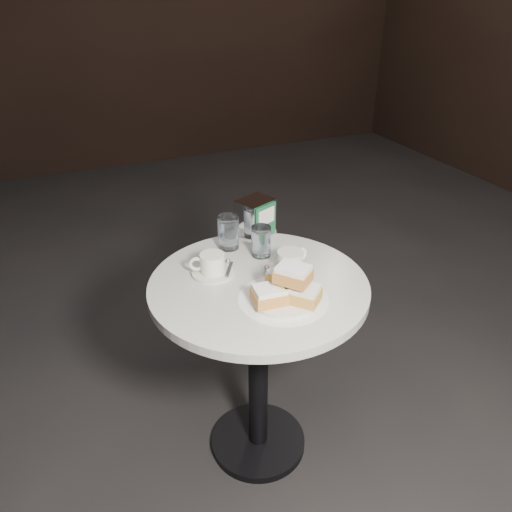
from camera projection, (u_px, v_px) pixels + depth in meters
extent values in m
plane|color=black|center=(258.00, 443.00, 1.95)|extent=(7.00, 7.00, 0.00)
cylinder|color=black|center=(258.00, 440.00, 1.94)|extent=(0.36, 0.36, 0.03)
cylinder|color=black|center=(258.00, 373.00, 1.77)|extent=(0.07, 0.07, 0.70)
cylinder|color=silver|center=(259.00, 286.00, 1.59)|extent=(0.70, 0.70, 0.03)
cylinder|color=white|center=(283.00, 299.00, 1.50)|extent=(0.36, 0.36, 0.00)
cylinder|color=silver|center=(285.00, 299.00, 1.48)|extent=(0.26, 0.26, 0.01)
cube|color=#D68B41|center=(270.00, 297.00, 1.45)|extent=(0.10, 0.09, 0.04)
cube|color=white|center=(270.00, 289.00, 1.44)|extent=(0.10, 0.08, 0.01)
cube|color=gold|center=(303.00, 296.00, 1.46)|extent=(0.12, 0.12, 0.04)
cube|color=white|center=(303.00, 288.00, 1.44)|extent=(0.11, 0.11, 0.01)
cube|color=#BC863A|center=(286.00, 278.00, 1.48)|extent=(0.12, 0.10, 0.04)
cube|color=white|center=(286.00, 271.00, 1.47)|extent=(0.11, 0.09, 0.01)
cube|color=#C6843D|center=(293.00, 276.00, 1.43)|extent=(0.12, 0.12, 0.04)
cube|color=white|center=(293.00, 269.00, 1.42)|extent=(0.11, 0.11, 0.01)
cylinder|color=silver|center=(213.00, 273.00, 1.62)|extent=(0.17, 0.17, 0.01)
cylinder|color=white|center=(213.00, 263.00, 1.60)|extent=(0.10, 0.10, 0.06)
cylinder|color=#90684E|center=(212.00, 256.00, 1.59)|extent=(0.09, 0.09, 0.00)
torus|color=silver|center=(196.00, 264.00, 1.60)|extent=(0.05, 0.02, 0.05)
cube|color=#B5B5B9|center=(229.00, 269.00, 1.62)|extent=(0.06, 0.09, 0.00)
sphere|color=silver|center=(228.00, 261.00, 1.66)|extent=(0.02, 0.02, 0.02)
cylinder|color=silver|center=(290.00, 271.00, 1.63)|extent=(0.19, 0.19, 0.01)
cylinder|color=silver|center=(290.00, 261.00, 1.61)|extent=(0.11, 0.11, 0.07)
cylinder|color=#88674A|center=(290.00, 253.00, 1.60)|extent=(0.10, 0.10, 0.00)
torus|color=white|center=(301.00, 255.00, 1.65)|extent=(0.05, 0.03, 0.05)
cube|color=silver|center=(278.00, 275.00, 1.59)|extent=(0.07, 0.09, 0.00)
sphere|color=#B1B0B5|center=(267.00, 268.00, 1.62)|extent=(0.02, 0.02, 0.02)
cylinder|color=white|center=(228.00, 232.00, 1.75)|extent=(0.10, 0.10, 0.12)
cylinder|color=white|center=(228.00, 233.00, 1.75)|extent=(0.08, 0.08, 0.10)
cylinder|color=white|center=(261.00, 241.00, 1.71)|extent=(0.08, 0.08, 0.11)
cylinder|color=white|center=(261.00, 242.00, 1.71)|extent=(0.07, 0.07, 0.09)
cube|color=white|center=(255.00, 218.00, 1.82)|extent=(0.15, 0.14, 0.15)
cube|color=#1A5C37|center=(266.00, 221.00, 1.79)|extent=(0.09, 0.04, 0.13)
cube|color=white|center=(267.00, 216.00, 1.77)|extent=(0.07, 0.03, 0.06)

